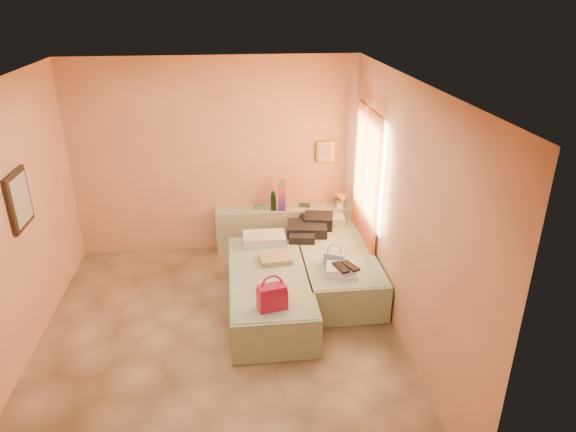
% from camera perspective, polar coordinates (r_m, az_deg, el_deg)
% --- Properties ---
extents(ground, '(4.50, 4.50, 0.00)m').
position_cam_1_polar(ground, '(5.96, -7.56, -13.28)').
color(ground, tan).
rests_on(ground, ground).
extents(room_walls, '(4.02, 4.51, 2.81)m').
position_cam_1_polar(room_walls, '(5.62, -6.38, 5.14)').
color(room_walls, '#EAAC7C').
rests_on(room_walls, ground).
extents(headboard_ledge, '(2.05, 0.30, 0.65)m').
position_cam_1_polar(headboard_ledge, '(7.63, -0.22, -1.37)').
color(headboard_ledge, '#A6AE8F').
rests_on(headboard_ledge, ground).
extents(bed_left, '(0.90, 2.00, 0.50)m').
position_cam_1_polar(bed_left, '(6.25, -2.08, -8.33)').
color(bed_left, '#A5BD98').
rests_on(bed_left, ground).
extents(bed_right, '(0.90, 2.00, 0.50)m').
position_cam_1_polar(bed_right, '(6.81, 5.16, -5.47)').
color(bed_right, '#A5BD98').
rests_on(bed_right, ground).
extents(water_bottle, '(0.08, 0.08, 0.28)m').
position_cam_1_polar(water_bottle, '(7.37, -1.64, 1.63)').
color(water_bottle, '#133517').
rests_on(water_bottle, headboard_ledge).
extents(rainbow_box, '(0.11, 0.11, 0.46)m').
position_cam_1_polar(rainbow_box, '(7.35, -0.69, 2.34)').
color(rainbow_box, '#B6163E').
rests_on(rainbow_box, headboard_ledge).
extents(small_dish, '(0.17, 0.17, 0.03)m').
position_cam_1_polar(small_dish, '(7.51, -3.26, 1.02)').
color(small_dish, '#488461').
rests_on(small_dish, headboard_ledge).
extents(green_book, '(0.19, 0.15, 0.03)m').
position_cam_1_polar(green_book, '(7.57, 1.88, 1.23)').
color(green_book, '#264732').
rests_on(green_book, headboard_ledge).
extents(flower_vase, '(0.26, 0.26, 0.27)m').
position_cam_1_polar(flower_vase, '(7.50, 5.84, 1.91)').
color(flower_vase, white).
rests_on(flower_vase, headboard_ledge).
extents(magenta_handbag, '(0.33, 0.23, 0.28)m').
position_cam_1_polar(magenta_handbag, '(5.42, -1.78, -8.93)').
color(magenta_handbag, '#B6163E').
rests_on(magenta_handbag, bed_left).
extents(khaki_garment, '(0.42, 0.35, 0.07)m').
position_cam_1_polar(khaki_garment, '(6.36, -1.43, -4.75)').
color(khaki_garment, tan).
rests_on(khaki_garment, bed_left).
extents(clothes_pile, '(0.68, 0.68, 0.18)m').
position_cam_1_polar(clothes_pile, '(7.05, 2.51, -1.26)').
color(clothes_pile, black).
rests_on(clothes_pile, bed_right).
extents(blue_handbag, '(0.27, 0.20, 0.16)m').
position_cam_1_polar(blue_handbag, '(6.28, 5.12, -4.76)').
color(blue_handbag, '#42519E').
rests_on(blue_handbag, bed_right).
extents(towel_stack, '(0.41, 0.37, 0.10)m').
position_cam_1_polar(towel_stack, '(6.10, 6.09, -6.03)').
color(towel_stack, white).
rests_on(towel_stack, bed_right).
extents(sandal_pair, '(0.26, 0.31, 0.03)m').
position_cam_1_polar(sandal_pair, '(6.04, 6.45, -5.67)').
color(sandal_pair, black).
rests_on(sandal_pair, towel_stack).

